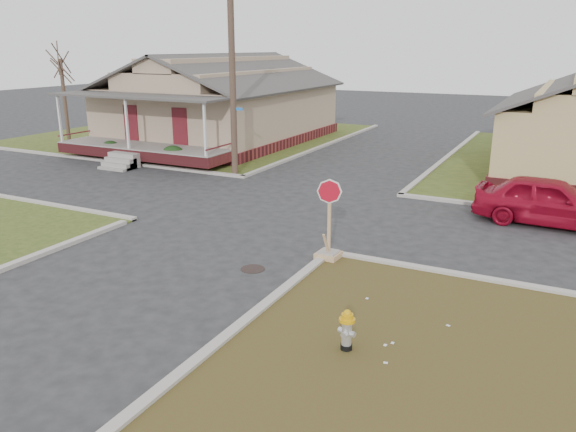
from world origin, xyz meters
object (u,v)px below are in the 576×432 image
at_px(utility_pole, 232,70).
at_px(stop_sign, 329,241).
at_px(fire_hydrant, 347,328).
at_px(red_sedan, 550,201).

distance_m(utility_pole, stop_sign, 11.88).
bearing_deg(fire_hydrant, utility_pole, 142.04).
relative_size(fire_hydrant, stop_sign, 0.37).
bearing_deg(red_sedan, stop_sign, 142.53).
height_order(utility_pole, red_sedan, utility_pole).
bearing_deg(red_sedan, utility_pole, 85.39).
bearing_deg(fire_hydrant, red_sedan, 86.50).
distance_m(stop_sign, red_sedan, 8.08).
xyz_separation_m(stop_sign, red_sedan, (5.20, 6.17, 0.27)).
relative_size(fire_hydrant, red_sedan, 0.18).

